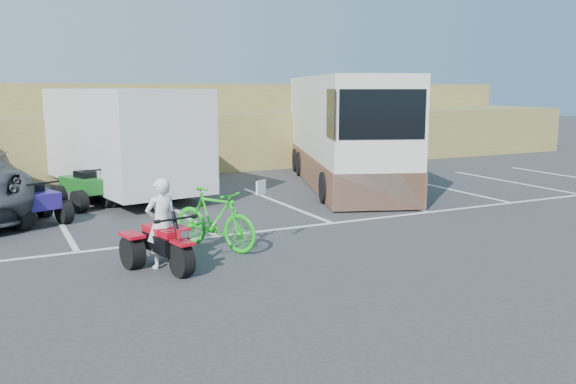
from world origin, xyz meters
name	(u,v)px	position (x,y,z in m)	size (l,w,h in m)	color
ground	(266,268)	(0.00, 0.00, 0.00)	(100.00, 100.00, 0.00)	#343436
parking_stripes	(228,217)	(0.87, 4.07, 0.00)	(28.00, 5.16, 0.01)	white
grass_embankment	(101,127)	(0.00, 15.48, 1.42)	(40.00, 8.50, 3.10)	olive
red_trike_atv	(167,269)	(-1.51, 0.64, 0.00)	(1.10, 1.47, 0.96)	#B30A19
rider	(161,223)	(-1.54, 0.79, 0.76)	(0.55, 0.36, 1.52)	white
green_dirt_bike	(214,219)	(-0.36, 1.50, 0.57)	(0.54, 1.91, 1.15)	#14BF19
cargo_trailer	(122,138)	(-0.64, 8.22, 1.58)	(3.54, 6.61, 2.93)	silver
rv_motorhome	(344,138)	(5.87, 7.14, 1.41)	(5.26, 9.26, 3.25)	silver
quad_atv_blue	(35,223)	(-3.22, 5.34, 0.00)	(1.13, 1.52, 0.99)	navy
quad_atv_green	(87,207)	(-1.90, 6.76, 0.00)	(1.17, 1.56, 1.02)	#16611B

